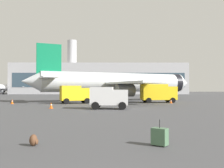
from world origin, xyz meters
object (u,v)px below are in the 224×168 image
at_px(fuel_truck, 158,92).
at_px(safety_cone_mid, 12,102).
at_px(airplane_taxiing, 0,88).
at_px(service_truck, 75,94).
at_px(safety_cone_outer, 171,101).
at_px(traveller_backpack, 34,140).
at_px(cargo_van, 109,97).
at_px(airplane_at_gate, 117,83).
at_px(rolling_suitcase, 160,136).
at_px(safety_cone_far, 51,105).

relative_size(fuel_truck, safety_cone_mid, 8.12).
bearing_deg(airplane_taxiing, service_truck, -58.12).
xyz_separation_m(service_truck, safety_cone_mid, (-9.75, -1.24, -1.23)).
bearing_deg(safety_cone_outer, traveller_backpack, -113.59).
xyz_separation_m(cargo_van, safety_cone_mid, (-15.32, 9.99, -1.07)).
height_order(airplane_at_gate, rolling_suitcase, airplane_at_gate).
height_order(fuel_truck, safety_cone_outer, fuel_truck).
height_order(safety_cone_outer, rolling_suitcase, rolling_suitcase).
height_order(cargo_van, rolling_suitcase, cargo_van).
bearing_deg(traveller_backpack, airplane_taxiing, 114.70).
height_order(airplane_at_gate, cargo_van, airplane_at_gate).
distance_m(safety_cone_mid, rolling_suitcase, 33.73).
height_order(cargo_van, traveller_backpack, cargo_van).
relative_size(airplane_at_gate, cargo_van, 7.63).
height_order(service_truck, cargo_van, service_truck).
distance_m(airplane_at_gate, rolling_suitcase, 39.05).
xyz_separation_m(safety_cone_far, rolling_suitcase, (9.20, -19.58, -0.00)).
height_order(airplane_taxiing, traveller_backpack, airplane_taxiing).
bearing_deg(airplane_taxiing, fuel_truck, -49.58).
relative_size(fuel_truck, safety_cone_outer, 9.57).
distance_m(airplane_taxiing, safety_cone_far, 90.42).
relative_size(safety_cone_outer, rolling_suitcase, 0.60).
bearing_deg(airplane_at_gate, cargo_van, -94.24).
distance_m(service_truck, cargo_van, 12.54).
height_order(safety_cone_mid, safety_cone_outer, safety_cone_mid).
height_order(rolling_suitcase, traveller_backpack, rolling_suitcase).
bearing_deg(airplane_taxiing, safety_cone_outer, -49.33).
height_order(cargo_van, safety_cone_far, cargo_van).
distance_m(service_truck, fuel_truck, 14.26).
relative_size(airplane_at_gate, safety_cone_far, 43.27).
xyz_separation_m(service_truck, traveller_backpack, (2.52, -30.01, -1.37)).
height_order(service_truck, safety_cone_mid, service_truck).
xyz_separation_m(service_truck, safety_cone_far, (-1.40, -10.46, -1.22)).
height_order(airplane_at_gate, service_truck, airplane_at_gate).
height_order(airplane_taxiing, cargo_van, airplane_taxiing).
distance_m(cargo_van, rolling_suitcase, 18.97).
height_order(airplane_taxiing, safety_cone_far, airplane_taxiing).
bearing_deg(safety_cone_mid, service_truck, 7.23).
relative_size(fuel_truck, cargo_van, 1.39).
distance_m(rolling_suitcase, traveller_backpack, 5.28).
height_order(safety_cone_mid, traveller_backpack, safety_cone_mid).
height_order(airplane_at_gate, traveller_backpack, airplane_at_gate).
distance_m(safety_cone_far, safety_cone_outer, 20.61).
bearing_deg(safety_cone_outer, rolling_suitcase, -104.82).
bearing_deg(safety_cone_far, safety_cone_outer, 32.75).
bearing_deg(cargo_van, rolling_suitcase, -83.24).
height_order(airplane_taxiing, safety_cone_outer, airplane_taxiing).
bearing_deg(traveller_backpack, fuel_truck, 70.28).
bearing_deg(airplane_at_gate, safety_cone_far, -113.65).
bearing_deg(cargo_van, service_truck, 116.39).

